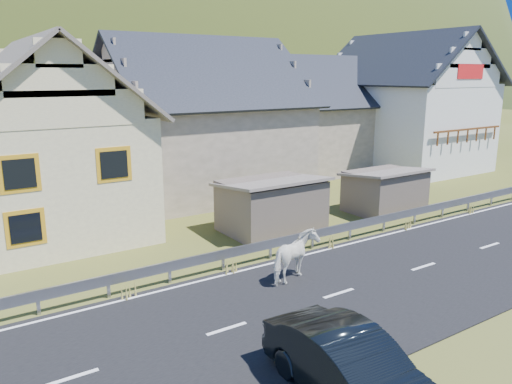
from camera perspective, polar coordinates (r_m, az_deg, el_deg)
ground at (r=18.71m, az=18.57°, el=-8.21°), size 160.00×160.00×0.00m
road at (r=18.70m, az=18.58°, el=-8.15°), size 60.00×7.00×0.04m
lane_markings at (r=18.70m, az=18.58°, el=-8.08°), size 60.00×6.60×0.01m
guardrail at (r=20.83m, az=10.75°, el=-3.90°), size 28.10×0.09×0.75m
shed_left at (r=21.53m, az=1.74°, el=-1.60°), size 4.30×3.30×2.40m
shed_right at (r=25.42m, az=14.49°, el=0.06°), size 3.80×2.90×2.20m
house_cream at (r=22.97m, az=-23.38°, el=6.52°), size 7.80×9.80×8.30m
house_stone_a at (r=28.69m, az=-6.46°, el=9.22°), size 10.80×9.80×8.90m
house_stone_b at (r=35.93m, az=6.59°, el=9.39°), size 9.80×8.80×8.10m
house_white at (r=37.99m, az=16.69°, el=10.39°), size 8.80×10.80×9.70m
horse at (r=16.45m, az=4.50°, el=-7.36°), size 1.51×2.09×1.61m
car at (r=11.01m, az=10.92°, el=-19.31°), size 1.81×4.63×1.50m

